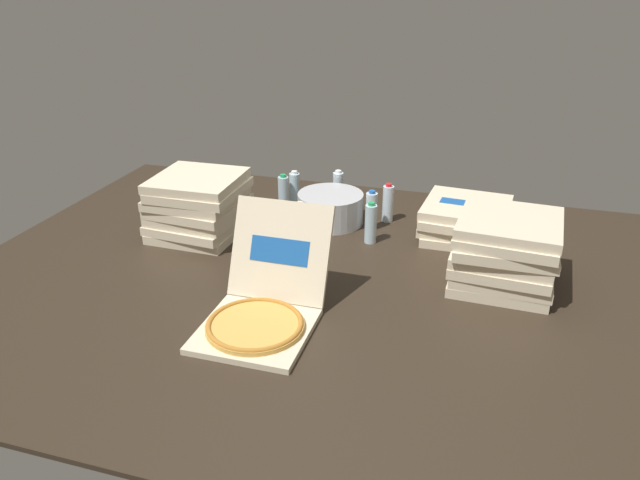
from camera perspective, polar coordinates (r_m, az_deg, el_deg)
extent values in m
cube|color=#2D2319|center=(2.64, 0.11, -3.92)|extent=(3.20, 2.40, 0.02)
cube|color=beige|center=(2.29, -6.12, -8.49)|extent=(0.41, 0.41, 0.02)
cylinder|color=gold|center=(2.28, -6.14, -8.05)|extent=(0.37, 0.37, 0.02)
torus|color=#B1712A|center=(2.27, -6.15, -7.86)|extent=(0.36, 0.36, 0.02)
cube|color=beige|center=(2.42, -3.76, -1.02)|extent=(0.41, 0.19, 0.38)
cube|color=#19519E|center=(2.41, -3.84, -1.02)|extent=(0.24, 0.04, 0.09)
cube|color=beige|center=(3.12, 13.52, 0.73)|extent=(0.41, 0.41, 0.04)
cube|color=beige|center=(3.11, 13.37, 1.54)|extent=(0.42, 0.42, 0.04)
cube|color=#19519E|center=(3.10, 13.41, 1.93)|extent=(0.27, 0.08, 0.00)
cube|color=beige|center=(3.07, 13.67, 2.11)|extent=(0.44, 0.44, 0.04)
cube|color=beige|center=(3.07, 13.68, 2.98)|extent=(0.44, 0.44, 0.04)
cube|color=#19519E|center=(3.06, 13.73, 3.39)|extent=(0.27, 0.09, 0.00)
cube|color=beige|center=(3.12, -11.27, 0.97)|extent=(0.42, 0.42, 0.04)
cube|color=#19519E|center=(3.11, -11.30, 1.36)|extent=(0.27, 0.08, 0.00)
cube|color=beige|center=(3.10, -11.39, 1.65)|extent=(0.44, 0.44, 0.04)
cube|color=#19519E|center=(3.09, -11.43, 2.04)|extent=(0.27, 0.09, 0.00)
cube|color=beige|center=(3.09, -11.31, 2.48)|extent=(0.42, 0.42, 0.04)
cube|color=#19519E|center=(3.08, -11.35, 2.88)|extent=(0.27, 0.09, 0.00)
cube|color=beige|center=(3.06, -11.34, 3.18)|extent=(0.43, 0.43, 0.04)
cube|color=beige|center=(3.05, -11.54, 3.96)|extent=(0.41, 0.41, 0.04)
cube|color=beige|center=(3.03, -11.30, 4.69)|extent=(0.41, 0.41, 0.04)
cube|color=beige|center=(3.02, -11.52, 5.52)|extent=(0.41, 0.41, 0.04)
cube|color=beige|center=(2.71, 16.55, -3.50)|extent=(0.42, 0.42, 0.04)
cube|color=beige|center=(2.69, 16.83, -2.71)|extent=(0.42, 0.42, 0.04)
cube|color=#19519E|center=(2.68, 16.90, -2.27)|extent=(0.27, 0.08, 0.00)
cube|color=beige|center=(2.67, 16.81, -1.93)|extent=(0.43, 0.43, 0.04)
cube|color=beige|center=(2.65, 16.89, -1.01)|extent=(0.42, 0.42, 0.04)
cube|color=#19519E|center=(2.64, 16.95, -0.56)|extent=(0.27, 0.09, 0.00)
cube|color=beige|center=(2.63, 17.12, -0.28)|extent=(0.41, 0.41, 0.04)
cube|color=#19519E|center=(2.62, 17.18, 0.18)|extent=(0.26, 0.07, 0.00)
cube|color=beige|center=(2.61, 17.36, 0.57)|extent=(0.44, 0.44, 0.04)
cube|color=#19519E|center=(2.60, 17.42, 1.04)|extent=(0.27, 0.09, 0.00)
cube|color=beige|center=(2.60, 17.51, 1.53)|extent=(0.43, 0.43, 0.04)
cylinder|color=#B7BABF|center=(3.17, 0.99, 3.02)|extent=(0.34, 0.34, 0.16)
cylinder|color=silver|center=(3.10, 4.86, 2.73)|extent=(0.06, 0.06, 0.19)
cylinder|color=blue|center=(3.06, 4.93, 4.54)|extent=(0.03, 0.03, 0.02)
cylinder|color=silver|center=(2.94, -1.88, 1.56)|extent=(0.06, 0.06, 0.19)
cylinder|color=white|center=(2.90, -1.91, 3.45)|extent=(0.03, 0.03, 0.02)
cylinder|color=silver|center=(2.95, 4.80, 1.52)|extent=(0.06, 0.06, 0.19)
cylinder|color=#239951|center=(2.91, 4.88, 3.40)|extent=(0.03, 0.03, 0.02)
cylinder|color=silver|center=(3.37, -2.41, 4.71)|extent=(0.06, 0.06, 0.19)
cylinder|color=white|center=(3.34, -2.44, 6.39)|extent=(0.03, 0.03, 0.02)
cylinder|color=silver|center=(3.20, 6.42, 3.42)|extent=(0.06, 0.06, 0.19)
cylinder|color=red|center=(3.16, 6.51, 5.17)|extent=(0.03, 0.03, 0.02)
cylinder|color=silver|center=(3.38, 1.71, 4.79)|extent=(0.06, 0.06, 0.19)
cylinder|color=white|center=(3.35, 1.73, 6.46)|extent=(0.03, 0.03, 0.02)
cylinder|color=silver|center=(3.32, -3.47, 4.36)|extent=(0.06, 0.06, 0.19)
cylinder|color=#239951|center=(3.29, -3.51, 6.06)|extent=(0.03, 0.03, 0.02)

